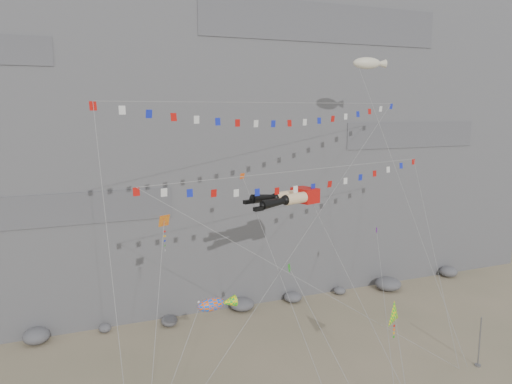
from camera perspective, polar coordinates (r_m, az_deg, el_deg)
cliff at (r=64.43m, az=-6.54°, el=12.96°), size 80.00×28.00×50.00m
talus_boulders at (r=54.15m, az=-1.61°, el=-12.74°), size 60.00×3.00×1.20m
anchor_pole_right at (r=46.70m, az=24.19°, el=-15.36°), size 0.12×0.12×4.30m
legs_kite at (r=40.23m, az=3.78°, el=-0.67°), size 7.72×15.66×20.15m
flag_banner_upper at (r=41.06m, az=2.94°, el=10.12°), size 30.15×17.51×28.45m
flag_banner_lower at (r=40.35m, az=5.62°, el=2.48°), size 27.97×10.52×20.72m
harlequin_kite at (r=34.24m, az=-10.46°, el=-3.36°), size 3.79×7.25×15.33m
fish_windsock at (r=35.09m, az=-5.16°, el=-12.73°), size 7.63×5.05×10.70m
delta_kite at (r=39.42m, az=15.60°, el=-13.45°), size 4.70×7.97×9.96m
blimp_windsock at (r=48.99m, az=12.57°, el=14.09°), size 5.09×12.57×27.93m
small_kite_a at (r=40.82m, az=-1.34°, el=1.21°), size 2.36×14.12×20.72m
small_kite_b at (r=46.43m, az=13.65°, el=-4.65°), size 7.38×13.25×17.61m
small_kite_c at (r=36.17m, az=3.96°, el=-8.86°), size 3.59×8.06×12.66m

